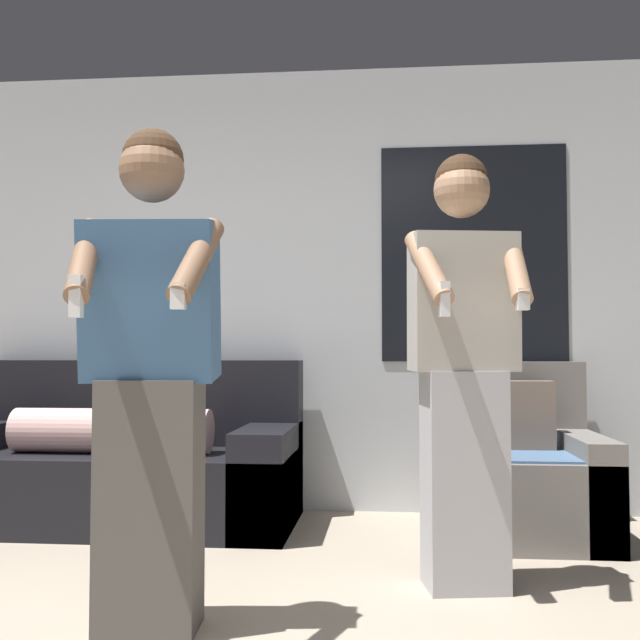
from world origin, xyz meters
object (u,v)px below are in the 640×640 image
at_px(person_right, 463,362).
at_px(couch, 122,466).
at_px(person_left, 151,373).
at_px(armchair, 520,476).

bearing_deg(person_right, couch, 150.58).
bearing_deg(couch, person_right, -29.42).
height_order(person_left, person_right, person_right).
relative_size(couch, armchair, 2.13).
distance_m(couch, person_left, 1.82).
bearing_deg(couch, person_left, -66.85).
bearing_deg(person_left, armchair, 45.88).
height_order(armchair, person_left, person_left).
distance_m(couch, armchair, 2.18).
xyz_separation_m(couch, armchair, (2.18, -0.04, -0.01)).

